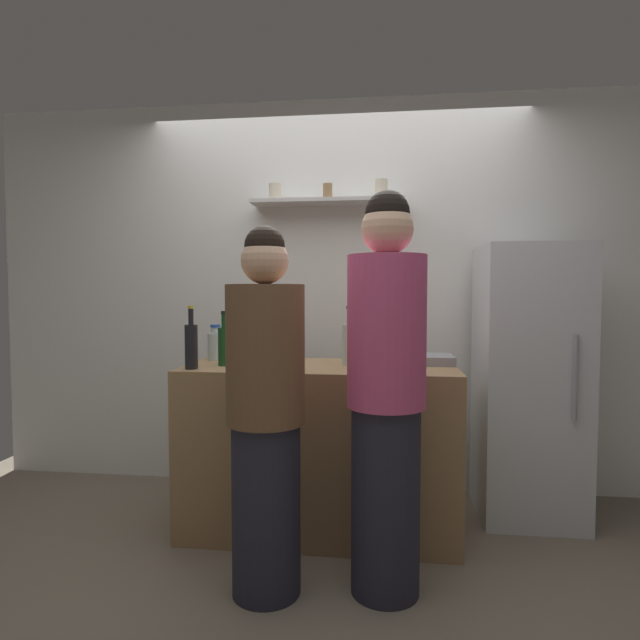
{
  "coord_description": "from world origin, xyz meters",
  "views": [
    {
      "loc": [
        0.32,
        -2.29,
        1.32
      ],
      "look_at": [
        -0.02,
        0.53,
        1.17
      ],
      "focal_mm": 29.19,
      "sensor_mm": 36.0,
      "label": 1
    }
  ],
  "objects_px": {
    "person_pink_top": "(386,395)",
    "utensil_holder": "(267,354)",
    "wine_bottle_pale_glass": "(349,343)",
    "wine_bottle_dark_glass": "(191,345)",
    "water_bottle_plastic": "(216,345)",
    "baking_pan": "(423,359)",
    "refrigerator": "(528,382)",
    "person_brown_jacket": "(266,415)",
    "wine_bottle_green_glass": "(224,345)"
  },
  "relations": [
    {
      "from": "baking_pan",
      "to": "person_pink_top",
      "type": "relative_size",
      "value": 0.19
    },
    {
      "from": "person_brown_jacket",
      "to": "refrigerator",
      "type": "bearing_deg",
      "value": 102.57
    },
    {
      "from": "utensil_holder",
      "to": "wine_bottle_green_glass",
      "type": "xyz_separation_m",
      "value": [
        -0.22,
        -0.08,
        0.06
      ]
    },
    {
      "from": "utensil_holder",
      "to": "wine_bottle_pale_glass",
      "type": "height_order",
      "value": "wine_bottle_pale_glass"
    },
    {
      "from": "wine_bottle_dark_glass",
      "to": "person_brown_jacket",
      "type": "height_order",
      "value": "person_brown_jacket"
    },
    {
      "from": "person_pink_top",
      "to": "utensil_holder",
      "type": "bearing_deg",
      "value": -170.21
    },
    {
      "from": "utensil_holder",
      "to": "person_brown_jacket",
      "type": "relative_size",
      "value": 0.14
    },
    {
      "from": "utensil_holder",
      "to": "wine_bottle_dark_glass",
      "type": "height_order",
      "value": "wine_bottle_dark_glass"
    },
    {
      "from": "utensil_holder",
      "to": "wine_bottle_green_glass",
      "type": "height_order",
      "value": "wine_bottle_green_glass"
    },
    {
      "from": "refrigerator",
      "to": "utensil_holder",
      "type": "distance_m",
      "value": 1.53
    },
    {
      "from": "wine_bottle_dark_glass",
      "to": "wine_bottle_pale_glass",
      "type": "xyz_separation_m",
      "value": [
        0.81,
        0.25,
        -0.0
      ]
    },
    {
      "from": "refrigerator",
      "to": "utensil_holder",
      "type": "height_order",
      "value": "refrigerator"
    },
    {
      "from": "refrigerator",
      "to": "person_brown_jacket",
      "type": "height_order",
      "value": "person_brown_jacket"
    },
    {
      "from": "baking_pan",
      "to": "wine_bottle_green_glass",
      "type": "bearing_deg",
      "value": -169.25
    },
    {
      "from": "utensil_holder",
      "to": "wine_bottle_pale_glass",
      "type": "relative_size",
      "value": 0.68
    },
    {
      "from": "utensil_holder",
      "to": "refrigerator",
      "type": "bearing_deg",
      "value": 11.9
    },
    {
      "from": "baking_pan",
      "to": "wine_bottle_green_glass",
      "type": "height_order",
      "value": "wine_bottle_green_glass"
    },
    {
      "from": "refrigerator",
      "to": "wine_bottle_pale_glass",
      "type": "distance_m",
      "value": 1.1
    },
    {
      "from": "wine_bottle_dark_glass",
      "to": "person_brown_jacket",
      "type": "distance_m",
      "value": 0.7
    },
    {
      "from": "wine_bottle_dark_glass",
      "to": "person_brown_jacket",
      "type": "relative_size",
      "value": 0.21
    },
    {
      "from": "person_brown_jacket",
      "to": "person_pink_top",
      "type": "height_order",
      "value": "person_pink_top"
    },
    {
      "from": "wine_bottle_green_glass",
      "to": "water_bottle_plastic",
      "type": "distance_m",
      "value": 0.26
    },
    {
      "from": "wine_bottle_dark_glass",
      "to": "baking_pan",
      "type": "bearing_deg",
      "value": 15.94
    },
    {
      "from": "wine_bottle_pale_glass",
      "to": "wine_bottle_dark_glass",
      "type": "bearing_deg",
      "value": -163.17
    },
    {
      "from": "utensil_holder",
      "to": "wine_bottle_green_glass",
      "type": "bearing_deg",
      "value": -159.89
    },
    {
      "from": "wine_bottle_green_glass",
      "to": "water_bottle_plastic",
      "type": "height_order",
      "value": "wine_bottle_green_glass"
    },
    {
      "from": "refrigerator",
      "to": "wine_bottle_pale_glass",
      "type": "relative_size",
      "value": 4.87
    },
    {
      "from": "utensil_holder",
      "to": "person_pink_top",
      "type": "bearing_deg",
      "value": -41.68
    },
    {
      "from": "water_bottle_plastic",
      "to": "wine_bottle_dark_glass",
      "type": "bearing_deg",
      "value": -91.23
    },
    {
      "from": "wine_bottle_green_glass",
      "to": "water_bottle_plastic",
      "type": "relative_size",
      "value": 1.42
    },
    {
      "from": "wine_bottle_green_glass",
      "to": "person_brown_jacket",
      "type": "bearing_deg",
      "value": -57.65
    },
    {
      "from": "wine_bottle_green_glass",
      "to": "water_bottle_plastic",
      "type": "xyz_separation_m",
      "value": [
        -0.12,
        0.23,
        -0.02
      ]
    },
    {
      "from": "refrigerator",
      "to": "wine_bottle_dark_glass",
      "type": "height_order",
      "value": "refrigerator"
    },
    {
      "from": "refrigerator",
      "to": "wine_bottle_pale_glass",
      "type": "xyz_separation_m",
      "value": [
        -1.03,
        -0.29,
        0.25
      ]
    },
    {
      "from": "wine_bottle_dark_glass",
      "to": "water_bottle_plastic",
      "type": "bearing_deg",
      "value": 88.77
    },
    {
      "from": "baking_pan",
      "to": "utensil_holder",
      "type": "relative_size",
      "value": 1.53
    },
    {
      "from": "water_bottle_plastic",
      "to": "person_brown_jacket",
      "type": "relative_size",
      "value": 0.13
    },
    {
      "from": "baking_pan",
      "to": "wine_bottle_pale_glass",
      "type": "bearing_deg",
      "value": -165.86
    },
    {
      "from": "wine_bottle_green_glass",
      "to": "person_pink_top",
      "type": "height_order",
      "value": "person_pink_top"
    },
    {
      "from": "wine_bottle_dark_glass",
      "to": "water_bottle_plastic",
      "type": "distance_m",
      "value": 0.37
    },
    {
      "from": "refrigerator",
      "to": "wine_bottle_green_glass",
      "type": "relative_size",
      "value": 5.3
    },
    {
      "from": "baking_pan",
      "to": "wine_bottle_pale_glass",
      "type": "relative_size",
      "value": 1.04
    },
    {
      "from": "refrigerator",
      "to": "person_brown_jacket",
      "type": "distance_m",
      "value": 1.66
    },
    {
      "from": "wine_bottle_pale_glass",
      "to": "person_brown_jacket",
      "type": "xyz_separation_m",
      "value": [
        -0.32,
        -0.68,
        -0.25
      ]
    },
    {
      "from": "person_brown_jacket",
      "to": "utensil_holder",
      "type": "bearing_deg",
      "value": 169.13
    },
    {
      "from": "wine_bottle_green_glass",
      "to": "wine_bottle_pale_glass",
      "type": "height_order",
      "value": "wine_bottle_pale_glass"
    },
    {
      "from": "baking_pan",
      "to": "person_brown_jacket",
      "type": "relative_size",
      "value": 0.21
    },
    {
      "from": "wine_bottle_dark_glass",
      "to": "wine_bottle_pale_glass",
      "type": "height_order",
      "value": "wine_bottle_dark_glass"
    },
    {
      "from": "utensil_holder",
      "to": "person_pink_top",
      "type": "height_order",
      "value": "person_pink_top"
    },
    {
      "from": "water_bottle_plastic",
      "to": "person_brown_jacket",
      "type": "bearing_deg",
      "value": -58.77
    }
  ]
}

